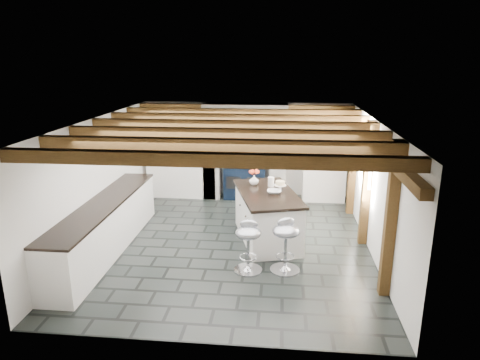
# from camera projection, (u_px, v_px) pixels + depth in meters

# --- Properties ---
(ground) EXTENTS (6.00, 6.00, 0.00)m
(ground) POSITION_uv_depth(u_px,v_px,m) (233.00, 242.00, 8.07)
(ground) COLOR black
(ground) RESTS_ON ground
(room_shell) EXTENTS (6.00, 6.03, 6.00)m
(room_shell) POSITION_uv_depth(u_px,v_px,m) (212.00, 168.00, 9.18)
(room_shell) COLOR silver
(room_shell) RESTS_ON ground
(range_cooker) EXTENTS (1.00, 0.63, 0.99)m
(range_cooker) POSITION_uv_depth(u_px,v_px,m) (245.00, 179.00, 10.50)
(range_cooker) COLOR black
(range_cooker) RESTS_ON ground
(kitchen_island) EXTENTS (1.46, 2.10, 1.26)m
(kitchen_island) POSITION_uv_depth(u_px,v_px,m) (267.00, 215.00, 8.06)
(kitchen_island) COLOR white
(kitchen_island) RESTS_ON ground
(bar_stool_near) EXTENTS (0.58, 0.58, 0.89)m
(bar_stool_near) POSITION_uv_depth(u_px,v_px,m) (285.00, 239.00, 6.83)
(bar_stool_near) COLOR silver
(bar_stool_near) RESTS_ON ground
(bar_stool_far) EXTENTS (0.46, 0.46, 0.85)m
(bar_stool_far) POSITION_uv_depth(u_px,v_px,m) (248.00, 241.00, 6.83)
(bar_stool_far) COLOR silver
(bar_stool_far) RESTS_ON ground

